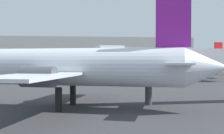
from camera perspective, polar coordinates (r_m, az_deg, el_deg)
name	(u,v)px	position (r m, az deg, el deg)	size (l,w,h in m)	color
airplane_at_gate	(57,67)	(28.53, -10.79, -0.02)	(31.67, 23.48, 10.39)	silver
airplane_distant	(188,66)	(73.06, 14.57, 0.17)	(27.70, 21.65, 9.27)	#B2BCCC
jet_bridge	(194,61)	(31.89, 15.72, 1.15)	(22.47, 3.53, 6.01)	silver
terminal_building	(84,55)	(121.89, -5.50, 2.32)	(85.18, 24.56, 13.51)	#B7B7B2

